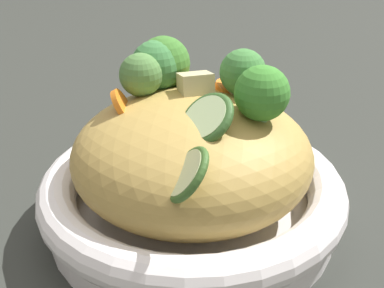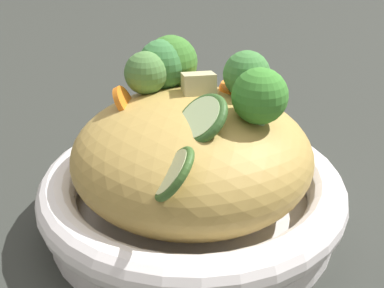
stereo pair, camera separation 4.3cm
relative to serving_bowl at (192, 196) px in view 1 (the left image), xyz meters
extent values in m
plane|color=#2E302B|center=(0.00, 0.00, -0.03)|extent=(3.00, 3.00, 0.00)
cylinder|color=white|center=(0.00, 0.00, -0.02)|extent=(0.25, 0.25, 0.02)
torus|color=white|center=(0.00, 0.00, 0.01)|extent=(0.27, 0.27, 0.03)
ellipsoid|color=#B59248|center=(0.00, 0.00, 0.04)|extent=(0.20, 0.20, 0.10)
torus|color=#B5923E|center=(0.01, 0.00, 0.06)|extent=(0.08, 0.08, 0.03)
torus|color=gold|center=(0.02, 0.03, 0.07)|extent=(0.05, 0.05, 0.01)
cone|color=#A5C16F|center=(0.06, 0.00, 0.08)|extent=(0.03, 0.03, 0.02)
sphere|color=#3F8041|center=(0.06, 0.00, 0.10)|extent=(0.05, 0.05, 0.05)
cone|color=#A1B77A|center=(0.05, 0.02, 0.08)|extent=(0.02, 0.02, 0.01)
sphere|color=#4F7F3F|center=(0.05, 0.02, 0.10)|extent=(0.04, 0.04, 0.04)
cone|color=#9EBB7C|center=(0.00, -0.05, 0.08)|extent=(0.02, 0.02, 0.02)
sphere|color=#41813C|center=(0.00, -0.05, 0.11)|extent=(0.05, 0.05, 0.04)
cone|color=#98BB7C|center=(-0.04, -0.04, 0.08)|extent=(0.03, 0.03, 0.02)
sphere|color=#3D872F|center=(-0.04, -0.04, 0.10)|extent=(0.05, 0.05, 0.04)
cone|color=#A2B77B|center=(0.06, -0.01, 0.08)|extent=(0.02, 0.02, 0.02)
sphere|color=#3E7A2E|center=(0.06, -0.01, 0.10)|extent=(0.05, 0.05, 0.05)
cylinder|color=orange|center=(0.04, 0.05, 0.08)|extent=(0.03, 0.03, 0.03)
cylinder|color=orange|center=(0.02, -0.05, 0.09)|extent=(0.04, 0.04, 0.01)
cylinder|color=orange|center=(0.04, -0.02, 0.09)|extent=(0.03, 0.03, 0.02)
cylinder|color=orange|center=(0.02, -0.02, 0.09)|extent=(0.02, 0.03, 0.02)
cylinder|color=beige|center=(-0.07, 0.05, 0.07)|extent=(0.04, 0.04, 0.03)
torus|color=#396026|center=(-0.07, 0.05, 0.07)|extent=(0.05, 0.05, 0.04)
cylinder|color=beige|center=(-0.04, 0.01, 0.09)|extent=(0.04, 0.04, 0.03)
torus|color=#355D28|center=(-0.04, 0.01, 0.09)|extent=(0.05, 0.04, 0.04)
cube|color=#C8BE8A|center=(0.02, -0.01, 0.09)|extent=(0.04, 0.03, 0.03)
cube|color=#C4B88A|center=(0.00, -0.06, 0.09)|extent=(0.03, 0.03, 0.03)
camera|label=1|loc=(-0.32, 0.20, 0.25)|focal=47.38mm
camera|label=2|loc=(-0.34, 0.16, 0.25)|focal=47.38mm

